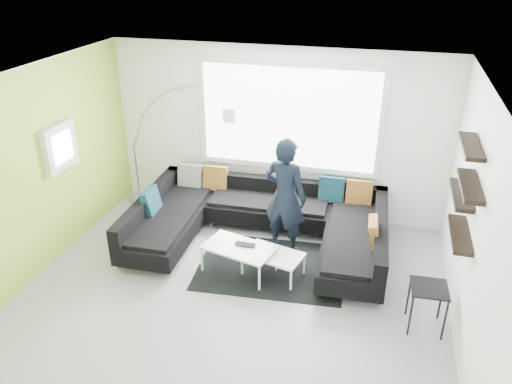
{
  "coord_description": "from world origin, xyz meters",
  "views": [
    {
      "loc": [
        1.7,
        -5.0,
        4.13
      ],
      "look_at": [
        0.09,
        0.9,
        1.11
      ],
      "focal_mm": 35.0,
      "sensor_mm": 36.0,
      "label": 1
    }
  ],
  "objects_px": {
    "person": "(285,197)",
    "laptop": "(244,246)",
    "sectional_sofa": "(259,226)",
    "arc_lamp": "(134,146)",
    "coffee_table": "(256,261)",
    "side_table": "(426,307)"
  },
  "relations": [
    {
      "from": "sectional_sofa",
      "to": "person",
      "type": "height_order",
      "value": "person"
    },
    {
      "from": "sectional_sofa",
      "to": "coffee_table",
      "type": "xyz_separation_m",
      "value": [
        0.14,
        -0.68,
        -0.15
      ]
    },
    {
      "from": "arc_lamp",
      "to": "sectional_sofa",
      "type": "bearing_deg",
      "value": -33.0
    },
    {
      "from": "sectional_sofa",
      "to": "person",
      "type": "relative_size",
      "value": 2.13
    },
    {
      "from": "sectional_sofa",
      "to": "arc_lamp",
      "type": "relative_size",
      "value": 1.81
    },
    {
      "from": "arc_lamp",
      "to": "side_table",
      "type": "relative_size",
      "value": 3.61
    },
    {
      "from": "sectional_sofa",
      "to": "laptop",
      "type": "bearing_deg",
      "value": -94.18
    },
    {
      "from": "coffee_table",
      "to": "person",
      "type": "distance_m",
      "value": 1.02
    },
    {
      "from": "sectional_sofa",
      "to": "person",
      "type": "distance_m",
      "value": 0.66
    },
    {
      "from": "sectional_sofa",
      "to": "coffee_table",
      "type": "bearing_deg",
      "value": -80.44
    },
    {
      "from": "coffee_table",
      "to": "laptop",
      "type": "xyz_separation_m",
      "value": [
        -0.17,
        -0.01,
        0.21
      ]
    },
    {
      "from": "side_table",
      "to": "laptop",
      "type": "bearing_deg",
      "value": 167.63
    },
    {
      "from": "coffee_table",
      "to": "arc_lamp",
      "type": "xyz_separation_m",
      "value": [
        -2.62,
        1.6,
        0.85
      ]
    },
    {
      "from": "person",
      "to": "laptop",
      "type": "xyz_separation_m",
      "value": [
        -0.41,
        -0.71,
        -0.47
      ]
    },
    {
      "from": "coffee_table",
      "to": "laptop",
      "type": "relative_size",
      "value": 4.23
    },
    {
      "from": "person",
      "to": "laptop",
      "type": "bearing_deg",
      "value": 74.57
    },
    {
      "from": "arc_lamp",
      "to": "laptop",
      "type": "distance_m",
      "value": 3.0
    },
    {
      "from": "sectional_sofa",
      "to": "arc_lamp",
      "type": "xyz_separation_m",
      "value": [
        -2.47,
        0.92,
        0.7
      ]
    },
    {
      "from": "arc_lamp",
      "to": "laptop",
      "type": "height_order",
      "value": "arc_lamp"
    },
    {
      "from": "arc_lamp",
      "to": "laptop",
      "type": "xyz_separation_m",
      "value": [
        2.45,
        -1.61,
        -0.63
      ]
    },
    {
      "from": "coffee_table",
      "to": "laptop",
      "type": "distance_m",
      "value": 0.27
    },
    {
      "from": "arc_lamp",
      "to": "person",
      "type": "distance_m",
      "value": 3.0
    }
  ]
}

